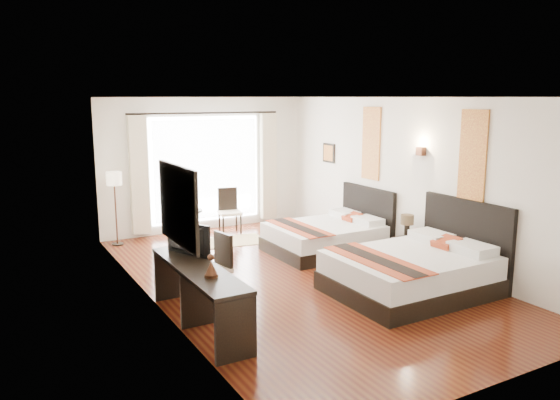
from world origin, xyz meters
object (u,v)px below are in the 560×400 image
desk_chair (214,280)px  side_table (191,223)px  vase (415,235)px  window_chair (230,220)px  nightstand (408,252)px  floor_lamp (114,184)px  fruit_bowl (190,208)px  console_desk (199,296)px  table_lamp (407,221)px  television (184,240)px  bed_far (329,236)px  bed_near (415,270)px

desk_chair → side_table: 3.62m
vase → window_chair: window_chair is taller
nightstand → floor_lamp: (-4.00, 3.70, 0.97)m
vase → fruit_bowl: bearing=123.2°
console_desk → floor_lamp: size_ratio=1.55×
nightstand → desk_chair: (-3.49, 0.10, 0.06)m
table_lamp → television: 4.01m
desk_chair → floor_lamp: floor_lamp is taller
fruit_bowl → vase: bearing=-56.8°
desk_chair → window_chair: 3.81m
window_chair → floor_lamp: bearing=-84.8°
table_lamp → fruit_bowl: (-2.56, 3.54, -0.15)m
floor_lamp → side_table: 1.72m
television → console_desk: bearing=153.3°
nightstand → fruit_bowl: 4.43m
vase → desk_chair: bearing=175.1°
bed_far → desk_chair: bearing=-155.9°
console_desk → television: bearing=87.9°
bed_near → console_desk: bed_near is taller
bed_near → window_chair: (-0.91, 4.52, -0.04)m
table_lamp → floor_lamp: bearing=138.0°
television → fruit_bowl: television is taller
console_desk → bed_far: bearing=31.1°
fruit_bowl → television: bearing=-111.3°
nightstand → window_chair: 3.88m
bed_far → table_lamp: bearing=-60.2°
bed_near → table_lamp: size_ratio=6.48×
television → floor_lamp: floor_lamp is taller
television → floor_lamp: (-0.03, 3.78, 0.22)m
television → window_chair: (2.24, 3.56, -0.69)m
console_desk → window_chair: size_ratio=2.33×
bed_near → bed_far: bed_near is taller
vase → bed_far: bearing=113.3°
table_lamp → vase: 0.33m
bed_far → table_lamp: bed_far is taller
bed_far → television: bearing=-156.3°
television → side_table: 4.01m
floor_lamp → fruit_bowl: (1.47, -0.08, -0.60)m
console_desk → bed_near: bearing=-7.4°
nightstand → vase: 0.39m
side_table → window_chair: 0.82m
nightstand → side_table: size_ratio=0.83×
console_desk → side_table: bearing=71.1°
side_table → window_chair: window_chair is taller
bed_near → window_chair: 4.61m
console_desk → desk_chair: desk_chair is taller
floor_lamp → side_table: size_ratio=2.52×
nightstand → window_chair: size_ratio=0.50×
bed_near → floor_lamp: floor_lamp is taller
nightstand → vase: size_ratio=3.69×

